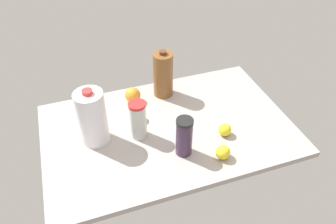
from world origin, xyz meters
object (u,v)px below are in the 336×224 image
Objects in this scene: orange_beside_bowl at (133,95)px; milk_jug at (92,118)px; lemon_near_front at (138,115)px; shaker_bottle at (184,137)px; lemon_by_jug at (223,152)px; lemon_far_back at (225,130)px; tumbler_cup at (138,120)px; chocolate_milk_jug at (163,75)px.

milk_jug is at bearing 43.44° from orange_beside_bowl.
milk_jug is at bearing 17.51° from lemon_near_front.
lemon_by_jug is at bearing 150.30° from shaker_bottle.
orange_beside_bowl reaches higher than lemon_near_front.
lemon_far_back is (-58.45, 16.74, -10.53)cm from milk_jug.
milk_jug is 1.48× the size of tumbler_cup.
milk_jug is 59.90cm from lemon_by_jug.
chocolate_milk_jug is at bearing -79.33° from lemon_by_jug.
tumbler_cup is at bearing 168.80° from milk_jug.
lemon_far_back is (-36.29, 23.73, -0.01)cm from lemon_near_front.
chocolate_milk_jug reaches higher than lemon_near_front.
lemon_near_front is 0.94× the size of lemon_by_jug.
milk_jug is 41.77cm from shaker_bottle.
orange_beside_bowl is (17.46, 1.16, -8.48)cm from chocolate_milk_jug.
lemon_far_back is at bearing 164.02° from milk_jug.
chocolate_milk_jug is 26.83cm from lemon_near_front.
lemon_near_front is at bearing -63.80° from shaker_bottle.
shaker_bottle is at bearing -29.70° from lemon_by_jug.
chocolate_milk_jug reaches higher than orange_beside_bowl.
milk_jug is 4.40× the size of lemon_by_jug.
chocolate_milk_jug is at bearing -176.21° from orange_beside_bowl.
tumbler_cup reaches higher than shaker_bottle.
shaker_bottle is 0.99× the size of tumbler_cup.
chocolate_milk_jug is at bearing -138.85° from lemon_near_front.
milk_jug is 33.84cm from orange_beside_bowl.
milk_jug reaches higher than orange_beside_bowl.
chocolate_milk_jug is 19.44cm from orange_beside_bowl.
lemon_by_jug is (-51.05, 29.58, -10.32)cm from milk_jug.
shaker_bottle is (-35.92, 20.95, -3.91)cm from milk_jug.
orange_beside_bowl is at bearing -95.31° from lemon_near_front.
lemon_by_jug is at bearing 117.87° from orange_beside_bowl.
milk_jug reaches higher than lemon_by_jug.
milk_jug is 1.49× the size of shaker_bottle.
lemon_far_back is (-17.40, 40.24, -9.55)cm from chocolate_milk_jug.
orange_beside_bowl is (27.46, -51.92, 0.86)cm from lemon_by_jug.
shaker_bottle is 23.48cm from tumbler_cup.
tumbler_cup reaches higher than orange_beside_bowl.
milk_jug is 61.71cm from lemon_far_back.
milk_jug is at bearing 29.79° from chocolate_milk_jug.
lemon_by_jug is (-31.28, 25.67, -6.49)cm from tumbler_cup.
milk_jug is at bearing -30.09° from lemon_by_jug.
lemon_near_front is at bearing -102.39° from tumbler_cup.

